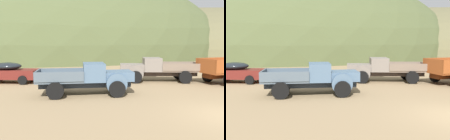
% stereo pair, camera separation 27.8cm
% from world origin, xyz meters
% --- Properties ---
extents(hill_center, '(86.60, 68.66, 40.45)m').
position_xyz_m(hill_center, '(-11.58, 55.86, 0.00)').
color(hill_center, '#4C5633').
rests_on(hill_center, ground).
extents(hill_far_right, '(109.53, 68.72, 25.42)m').
position_xyz_m(hill_far_right, '(34.79, 62.00, 0.00)').
color(hill_far_right, brown).
rests_on(hill_far_right, ground).
extents(car_oxblood, '(4.71, 2.70, 1.57)m').
position_xyz_m(car_oxblood, '(-11.40, 10.70, 0.82)').
color(car_oxblood, maroon).
rests_on(car_oxblood, ground).
extents(truck_chalk_blue, '(5.68, 2.42, 1.89)m').
position_xyz_m(truck_chalk_blue, '(-5.63, 5.40, 0.98)').
color(truck_chalk_blue, '#262D39').
rests_on(truck_chalk_blue, ground).
extents(truck_primer_gray, '(6.38, 3.15, 1.89)m').
position_xyz_m(truck_primer_gray, '(-0.48, 9.49, 0.99)').
color(truck_primer_gray, '#3D322D').
rests_on(truck_primer_gray, ground).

